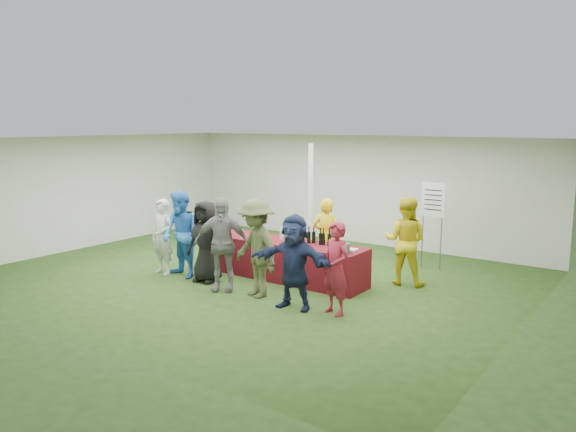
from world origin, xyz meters
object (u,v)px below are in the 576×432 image
Objects in this scene: staff_pourer at (327,238)px; customer_4 at (256,248)px; serving_table at (280,259)px; wine_list_sign at (433,206)px; customer_5 at (294,262)px; customer_1 at (181,234)px; customer_6 at (336,268)px; dump_bucket at (343,248)px; staff_back at (405,241)px; customer_2 at (206,241)px; customer_0 at (163,237)px; customer_3 at (222,244)px.

customer_4 is (-0.32, -1.81, 0.08)m from staff_pourer.
wine_list_sign is (2.15, 2.39, 0.94)m from serving_table.
wine_list_sign reaches higher than customer_5.
staff_pourer is at bearing 98.36° from customer_4.
wine_list_sign is 2.36m from staff_pourer.
wine_list_sign is 1.05× the size of customer_1.
staff_pourer is at bearing 142.37° from customer_6.
customer_6 is at bearing 8.60° from customer_1.
customer_6 is at bearing -65.78° from dump_bucket.
staff_back is at bearing 101.83° from customer_6.
staff_pourer is 1.00× the size of customer_2.
staff_back is 4.76m from customer_0.
wine_list_sign reaches higher than staff_pourer.
dump_bucket is at bearing -103.23° from wine_list_sign.
customer_3 reaches higher than serving_table.
customer_1 is at bearing -179.56° from customer_2.
customer_2 is 2.28m from customer_5.
customer_4 is (-1.78, -3.59, -0.45)m from wine_list_sign.
customer_6 is (-0.20, -2.21, -0.08)m from staff_back.
customer_2 is (-3.16, -2.05, -0.05)m from staff_back.
customer_6 reaches higher than serving_table.
customer_2 is (-0.99, -1.03, 0.41)m from serving_table.
customer_2 reaches higher than staff_pourer.
customer_2 is 1.00× the size of customer_5.
customer_6 reaches higher than dump_bucket.
customer_4 is at bearing -11.56° from customer_2.
dump_bucket is 0.15× the size of customer_3.
customer_5 is (-0.88, -3.72, -0.53)m from wine_list_sign.
staff_pourer is 2.16m from customer_3.
serving_table is at bearing 31.45° from customer_0.
dump_bucket is 0.15× the size of wine_list_sign.
customer_5 is 0.72m from customer_6.
customer_1 is (-2.29, -1.70, 0.08)m from staff_pourer.
customer_0 is at bearing -179.42° from customer_2.
customer_3 reaches higher than customer_2.
customer_4 is at bearing 39.90° from staff_back.
customer_3 reaches higher than staff_back.
customer_3 is (-2.52, -3.66, -0.46)m from wine_list_sign.
customer_1 reaches higher than customer_3.
dump_bucket is 1.06m from customer_6.
customer_2 is at bearing -168.83° from customer_4.
serving_table is at bearing 125.61° from customer_4.
staff_back is 2.86m from customer_4.
wine_list_sign reaches higher than customer_1.
serving_table is 1.89m from customer_5.
wine_list_sign is 5.53m from customer_0.
customer_0 is at bearing 146.44° from customer_3.
customer_3 is 1.14× the size of customer_6.
customer_6 is at bearing 2.22° from customer_0.
customer_5 is 1.05× the size of customer_6.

